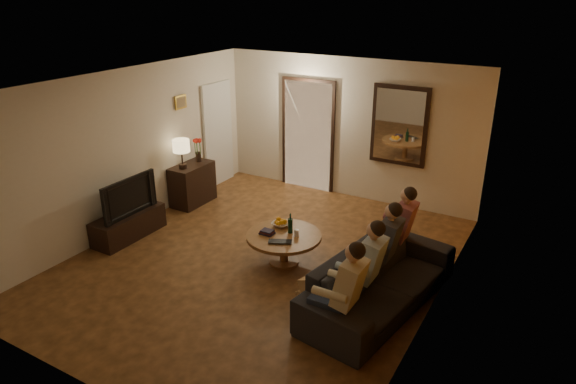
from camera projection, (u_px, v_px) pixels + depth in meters
The scene contains 33 objects.
floor at pixel (260, 261), 7.56m from camera, with size 5.00×6.00×0.01m, color #3F2711.
ceiling at pixel (256, 83), 6.58m from camera, with size 5.00×6.00×0.01m, color white.
back_wall at pixel (347, 129), 9.48m from camera, with size 5.00×0.02×2.60m, color beige.
front_wall at pixel (78, 279), 4.66m from camera, with size 5.00×0.02×2.60m, color beige.
left_wall at pixel (128, 151), 8.23m from camera, with size 0.02×6.00×2.60m, color beige.
right_wall at pixel (440, 216), 5.91m from camera, with size 0.02×6.00×2.60m, color beige.
orange_accent at pixel (439, 216), 5.92m from camera, with size 0.01×6.00×2.60m, color orange.
kitchen_doorway at pixel (308, 136), 9.92m from camera, with size 1.00×0.06×2.10m, color #FFE0A5.
door_trim at pixel (308, 136), 9.92m from camera, with size 1.12×0.04×2.22m, color black.
fridge_glimpse at pixel (319, 145), 9.87m from camera, with size 0.45×0.03×1.70m, color silver.
mirror_frame at pixel (399, 126), 8.90m from camera, with size 1.00×0.05×1.40m, color black.
mirror_glass at pixel (399, 126), 8.88m from camera, with size 0.86×0.02×1.26m, color white.
white_door at pixel (218, 134), 10.16m from camera, with size 0.06×0.85×2.04m, color white.
framed_art at pixel (181, 102), 9.05m from camera, with size 0.03×0.28×0.24m, color #B28C33.
art_canvas at pixel (181, 102), 9.04m from camera, with size 0.01×0.22×0.18m, color brown.
dresser at pixel (192, 184), 9.42m from camera, with size 0.45×0.84×0.75m, color black.
table_lamp at pixel (182, 154), 9.00m from camera, with size 0.30×0.30×0.54m, color beige, non-canonical shape.
flower_vase at pixel (198, 150), 9.38m from camera, with size 0.14×0.14×0.44m, color red, non-canonical shape.
tv_stand at pixel (129, 225), 8.21m from camera, with size 0.45×1.23×0.41m, color black.
tv at pixel (125, 196), 8.02m from camera, with size 0.14×1.06×0.61m, color black.
sofa at pixel (380, 281), 6.39m from camera, with size 0.95×2.42×0.71m, color black.
person_a at pixel (344, 297), 5.62m from camera, with size 0.60×0.40×1.20m, color tan, non-canonical shape.
person_b at pixel (364, 272), 6.11m from camera, with size 0.60×0.40×1.20m, color tan, non-canonical shape.
person_c at pixel (382, 251), 6.59m from camera, with size 0.60×0.40×1.20m, color tan, non-canonical shape.
person_d at pixel (398, 233), 7.07m from camera, with size 0.60×0.40×1.20m, color tan, non-canonical shape.
dog at pixel (316, 287), 6.40m from camera, with size 0.56×0.24×0.56m, color #AC774F, non-canonical shape.
coffee_table at pixel (284, 248), 7.44m from camera, with size 1.09×1.09×0.45m, color brown.
bowl at pixel (281, 224), 7.60m from camera, with size 0.26×0.26×0.06m, color white.
oranges at pixel (281, 220), 7.58m from camera, with size 0.20×0.20×0.08m, color orange, non-canonical shape.
wine_bottle at pixel (290, 223), 7.35m from camera, with size 0.07×0.07×0.31m, color black, non-canonical shape.
wine_glass at pixel (296, 233), 7.29m from camera, with size 0.06×0.06×0.10m, color silver.
book_stack at pixel (267, 232), 7.36m from camera, with size 0.20×0.15×0.07m, color black, non-canonical shape.
laptop at pixel (280, 243), 7.08m from camera, with size 0.33×0.21×0.03m, color black.
Camera 1 is at (3.66, -5.53, 3.79)m, focal length 32.00 mm.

